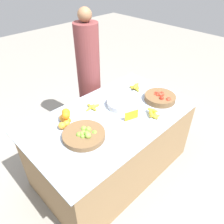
% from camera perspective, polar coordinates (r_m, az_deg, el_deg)
% --- Properties ---
extents(ground_plane, '(12.00, 12.00, 0.00)m').
position_cam_1_polar(ground_plane, '(2.74, 0.00, -14.15)').
color(ground_plane, gray).
extents(market_table, '(1.74, 1.00, 0.78)m').
position_cam_1_polar(market_table, '(2.45, 0.00, -8.32)').
color(market_table, olive).
rests_on(market_table, ground_plane).
extents(lime_bowl, '(0.38, 0.38, 0.09)m').
position_cam_1_polar(lime_bowl, '(1.96, -7.29, -5.94)').
color(lime_bowl, brown).
rests_on(lime_bowl, market_table).
extents(tomato_basket, '(0.34, 0.34, 0.10)m').
position_cam_1_polar(tomato_basket, '(2.48, 12.42, 3.75)').
color(tomato_basket, brown).
rests_on(tomato_basket, market_table).
extents(orange_pile, '(0.18, 0.16, 0.14)m').
position_cam_1_polar(orange_pile, '(2.12, -12.13, -1.59)').
color(orange_pile, orange).
rests_on(orange_pile, market_table).
extents(metal_bowl, '(0.33, 0.33, 0.06)m').
position_cam_1_polar(metal_bowl, '(2.34, 2.78, 2.34)').
color(metal_bowl, silver).
rests_on(metal_bowl, market_table).
extents(price_sign, '(0.14, 0.05, 0.10)m').
position_cam_1_polar(price_sign, '(2.13, 5.12, -0.91)').
color(price_sign, orange).
rests_on(price_sign, market_table).
extents(banana_bunch_front_center, '(0.15, 0.17, 0.06)m').
position_cam_1_polar(banana_bunch_front_center, '(2.65, 6.12, 6.56)').
color(banana_bunch_front_center, yellow).
rests_on(banana_bunch_front_center, market_table).
extents(banana_bunch_front_left, '(0.18, 0.16, 0.03)m').
position_cam_1_polar(banana_bunch_front_left, '(2.31, -5.21, 1.35)').
color(banana_bunch_front_left, yellow).
rests_on(banana_bunch_front_left, market_table).
extents(banana_bunch_middle_right, '(0.13, 0.17, 0.06)m').
position_cam_1_polar(banana_bunch_middle_right, '(2.23, 10.73, -0.42)').
color(banana_bunch_middle_right, yellow).
rests_on(banana_bunch_middle_right, market_table).
extents(vendor_person, '(0.29, 0.29, 1.66)m').
position_cam_1_polar(vendor_person, '(2.85, -5.95, 8.00)').
color(vendor_person, brown).
rests_on(vendor_person, ground_plane).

